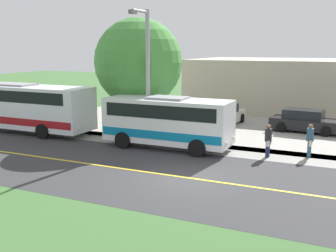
# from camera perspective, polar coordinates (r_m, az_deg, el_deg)

# --- Properties ---
(ground_plane) EXTENTS (120.00, 120.00, 0.00)m
(ground_plane) POSITION_cam_1_polar(r_m,az_deg,el_deg) (17.18, 2.55, -7.28)
(ground_plane) COLOR #3D6633
(road_surface) EXTENTS (8.00, 100.00, 0.01)m
(road_surface) POSITION_cam_1_polar(r_m,az_deg,el_deg) (17.18, 2.55, -7.26)
(road_surface) COLOR #333335
(road_surface) RESTS_ON ground
(sidewalk) EXTENTS (2.40, 100.00, 0.01)m
(sidewalk) POSITION_cam_1_polar(r_m,az_deg,el_deg) (21.90, 7.66, -3.32)
(sidewalk) COLOR gray
(sidewalk) RESTS_ON ground
(parking_lot_surface) EXTENTS (14.00, 36.00, 0.01)m
(parking_lot_surface) POSITION_cam_1_polar(r_m,az_deg,el_deg) (28.23, 17.79, -0.51)
(parking_lot_surface) COLOR #9E9991
(parking_lot_surface) RESTS_ON ground
(road_centre_line) EXTENTS (0.16, 100.00, 0.00)m
(road_centre_line) POSITION_cam_1_polar(r_m,az_deg,el_deg) (17.17, 2.55, -7.25)
(road_centre_line) COLOR gold
(road_centre_line) RESTS_ON ground
(shuttle_bus_front) EXTENTS (2.56, 7.03, 2.79)m
(shuttle_bus_front) POSITION_cam_1_polar(r_m,az_deg,el_deg) (21.88, -0.05, 0.88)
(shuttle_bus_front) COLOR white
(shuttle_bus_front) RESTS_ON ground
(transit_bus_rear) EXTENTS (2.77, 11.82, 3.09)m
(transit_bus_rear) POSITION_cam_1_polar(r_m,az_deg,el_deg) (28.51, -21.17, 2.84)
(transit_bus_rear) COLOR white
(transit_bus_rear) RESTS_ON ground
(pedestrian_with_bags) EXTENTS (0.72, 0.34, 1.68)m
(pedestrian_with_bags) POSITION_cam_1_polar(r_m,az_deg,el_deg) (21.30, 19.34, -1.78)
(pedestrian_with_bags) COLOR #335972
(pedestrian_with_bags) RESTS_ON ground
(pedestrian_waiting) EXTENTS (0.72, 0.34, 1.66)m
(pedestrian_waiting) POSITION_cam_1_polar(r_m,az_deg,el_deg) (20.70, 13.91, -1.88)
(pedestrian_waiting) COLOR #1E2347
(pedestrian_waiting) RESTS_ON ground
(street_light_pole) EXTENTS (1.97, 0.24, 7.40)m
(street_light_pole) POSITION_cam_1_polar(r_m,az_deg,el_deg) (22.59, -3.01, 7.74)
(street_light_pole) COLOR #9E9EA3
(street_light_pole) RESTS_ON ground
(parked_car_near) EXTENTS (4.46, 2.14, 1.45)m
(parked_car_near) POSITION_cam_1_polar(r_m,az_deg,el_deg) (28.83, 7.86, 1.53)
(parked_car_near) COLOR white
(parked_car_near) RESTS_ON ground
(parked_car_far) EXTENTS (2.33, 4.55, 1.45)m
(parked_car_far) POSITION_cam_1_polar(r_m,az_deg,el_deg) (27.61, 18.75, 0.63)
(parked_car_far) COLOR black
(parked_car_far) RESTS_ON ground
(tree_curbside) EXTENTS (5.52, 5.52, 7.22)m
(tree_curbside) POSITION_cam_1_polar(r_m,az_deg,el_deg) (25.70, -4.19, 8.91)
(tree_curbside) COLOR #4C3826
(tree_curbside) RESTS_ON ground
(commercial_building) EXTENTS (10.00, 18.32, 4.37)m
(commercial_building) POSITION_cam_1_polar(r_m,az_deg,el_deg) (36.89, 18.34, 5.48)
(commercial_building) COLOR #B7A893
(commercial_building) RESTS_ON ground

